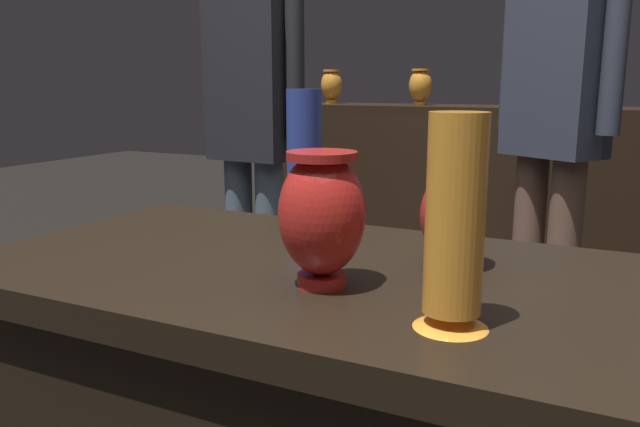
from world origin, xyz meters
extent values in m
cube|color=black|center=(0.00, 0.00, 0.78)|extent=(1.20, 0.64, 0.05)
cube|color=black|center=(0.00, 2.20, 0.47)|extent=(2.60, 0.40, 0.95)
cube|color=black|center=(0.00, 2.20, 0.97)|extent=(2.60, 0.40, 0.04)
cylinder|color=red|center=(0.05, -0.10, 0.81)|extent=(0.07, 0.07, 0.02)
ellipsoid|color=red|center=(0.05, -0.10, 0.91)|extent=(0.13, 0.13, 0.18)
cylinder|color=red|center=(0.05, -0.10, 1.00)|extent=(0.10, 0.10, 0.01)
cone|color=orange|center=(0.27, -0.17, 0.81)|extent=(0.09, 0.09, 0.02)
cylinder|color=orange|center=(0.27, -0.17, 0.94)|extent=(0.07, 0.07, 0.25)
cone|color=#2D429E|center=(-0.13, 0.20, 0.81)|extent=(0.09, 0.09, 0.02)
cylinder|color=#2D429E|center=(-0.13, 0.20, 0.95)|extent=(0.07, 0.07, 0.27)
cylinder|color=red|center=(0.20, 0.09, 0.81)|extent=(0.06, 0.06, 0.02)
ellipsoid|color=red|center=(0.20, 0.09, 0.89)|extent=(0.11, 0.11, 0.14)
cylinder|color=red|center=(0.20, 0.09, 0.96)|extent=(0.09, 0.09, 0.01)
sphere|color=#7A388E|center=(0.00, 2.14, 1.03)|extent=(0.07, 0.07, 0.07)
cylinder|color=#7A388E|center=(0.00, 2.14, 1.10)|extent=(0.02, 0.02, 0.07)
torus|color=#7A388E|center=(0.00, 2.14, 1.13)|extent=(0.04, 0.04, 0.01)
cylinder|color=orange|center=(-1.04, 2.26, 1.00)|extent=(0.07, 0.07, 0.02)
ellipsoid|color=orange|center=(-1.04, 2.26, 1.09)|extent=(0.12, 0.12, 0.16)
cylinder|color=orange|center=(-1.04, 2.26, 1.16)|extent=(0.09, 0.09, 0.01)
cylinder|color=orange|center=(-0.52, 2.19, 1.00)|extent=(0.06, 0.06, 0.02)
ellipsoid|color=orange|center=(-0.52, 2.19, 1.09)|extent=(0.12, 0.12, 0.16)
cylinder|color=orange|center=(-0.52, 2.19, 1.16)|extent=(0.09, 0.09, 0.01)
cylinder|color=brown|center=(0.28, 1.31, 0.43)|extent=(0.11, 0.11, 0.86)
cylinder|color=brown|center=(0.15, 1.39, 0.43)|extent=(0.11, 0.11, 0.86)
cube|color=#333847|center=(0.21, 1.35, 1.20)|extent=(0.37, 0.32, 0.68)
cylinder|color=#333847|center=(0.38, 1.24, 1.23)|extent=(0.07, 0.07, 0.58)
cylinder|color=#333847|center=(0.04, 1.46, 1.23)|extent=(0.07, 0.07, 0.58)
cylinder|color=slate|center=(-0.80, 1.18, 0.40)|extent=(0.11, 0.11, 0.80)
cylinder|color=slate|center=(-0.95, 1.19, 0.40)|extent=(0.11, 0.11, 0.80)
cube|color=#232328|center=(-0.88, 1.19, 1.12)|extent=(0.33, 0.20, 0.64)
cylinder|color=#232328|center=(-0.68, 1.17, 1.16)|extent=(0.07, 0.07, 0.54)
cylinder|color=#232328|center=(-1.08, 1.20, 1.16)|extent=(0.07, 0.07, 0.54)
camera|label=1|loc=(0.45, -0.91, 1.10)|focal=35.46mm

